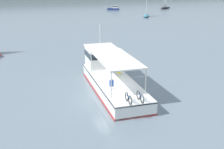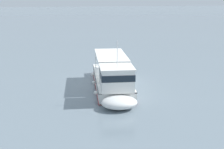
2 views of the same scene
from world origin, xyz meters
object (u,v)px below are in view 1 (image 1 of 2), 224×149
object	(u,v)px
ferry_main	(109,75)
sailboat_near_starboard	(146,15)
motorboat_off_stern	(114,8)
sailboat_horizon_east	(165,7)

from	to	relation	value
ferry_main	sailboat_near_starboard	bearing A→B (deg)	58.45
sailboat_near_starboard	motorboat_off_stern	bearing A→B (deg)	95.03
ferry_main	sailboat_near_starboard	distance (m)	50.62
ferry_main	motorboat_off_stern	distance (m)	66.25
ferry_main	sailboat_near_starboard	size ratio (longest dim) A/B	2.41
sailboat_horizon_east	ferry_main	bearing A→B (deg)	-125.31
sailboat_near_starboard	sailboat_horizon_east	size ratio (longest dim) A/B	1.00
sailboat_near_starboard	motorboat_off_stern	world-z (taller)	sailboat_near_starboard
ferry_main	motorboat_off_stern	bearing A→B (deg)	67.94
ferry_main	sailboat_horizon_east	distance (m)	71.88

